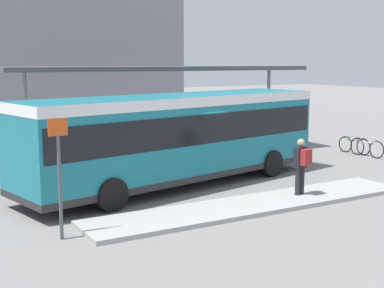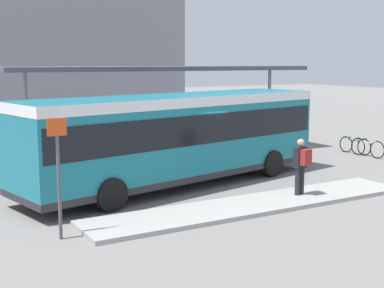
% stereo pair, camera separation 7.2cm
% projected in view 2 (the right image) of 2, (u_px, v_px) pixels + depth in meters
% --- Properties ---
extents(ground_plane, '(120.00, 120.00, 0.00)m').
position_uv_depth(ground_plane, '(178.00, 185.00, 17.67)').
color(ground_plane, slate).
extents(curb_island, '(10.09, 1.80, 0.12)m').
position_uv_depth(curb_island, '(255.00, 205.00, 15.04)').
color(curb_island, '#9E9E99').
rests_on(curb_island, ground_plane).
extents(city_bus, '(11.21, 4.69, 2.97)m').
position_uv_depth(city_bus, '(178.00, 133.00, 17.41)').
color(city_bus, '#197284').
rests_on(city_bus, ground_plane).
extents(pedestrian_waiting, '(0.44, 0.47, 1.68)m').
position_uv_depth(pedestrian_waiting, '(301.00, 163.00, 15.77)').
color(pedestrian_waiting, '#232328').
rests_on(pedestrian_waiting, curb_island).
extents(bicycle_white, '(0.48, 1.80, 0.77)m').
position_uv_depth(bicycle_white, '(368.00, 148.00, 22.93)').
color(bicycle_white, black).
rests_on(bicycle_white, ground_plane).
extents(bicycle_green, '(0.48, 1.74, 0.75)m').
position_uv_depth(bicycle_green, '(355.00, 145.00, 23.65)').
color(bicycle_green, black).
rests_on(bicycle_green, ground_plane).
extents(station_shelter, '(13.38, 2.92, 3.86)m').
position_uv_depth(station_shelter, '(162.00, 70.00, 22.42)').
color(station_shelter, '#4C515B').
rests_on(station_shelter, ground_plane).
extents(potted_planter_near_shelter, '(0.72, 0.72, 1.13)m').
position_uv_depth(potted_planter_near_shelter, '(245.00, 148.00, 21.64)').
color(potted_planter_near_shelter, slate).
rests_on(potted_planter_near_shelter, ground_plane).
extents(platform_sign, '(0.44, 0.08, 2.80)m').
position_uv_depth(platform_sign, '(59.00, 173.00, 12.06)').
color(platform_sign, '#4C4C51').
rests_on(platform_sign, ground_plane).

